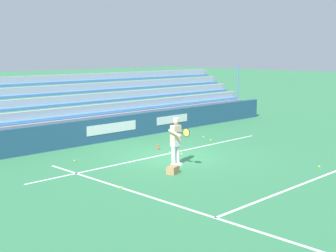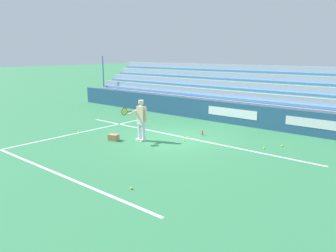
# 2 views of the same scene
# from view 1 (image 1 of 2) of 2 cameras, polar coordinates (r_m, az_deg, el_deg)

# --- Properties ---
(ground_plane) EXTENTS (160.00, 160.00, 0.00)m
(ground_plane) POSITION_cam_1_polar(r_m,az_deg,el_deg) (18.20, 0.59, -3.75)
(ground_plane) COLOR #337A4C
(court_baseline_white) EXTENTS (12.00, 0.10, 0.01)m
(court_baseline_white) POSITION_cam_1_polar(r_m,az_deg,el_deg) (18.54, -0.51, -3.50)
(court_baseline_white) COLOR white
(court_baseline_white) RESTS_ON ground
(court_sideline_white) EXTENTS (0.10, 12.00, 0.01)m
(court_sideline_white) POSITION_cam_1_polar(r_m,az_deg,el_deg) (12.66, 0.47, -9.47)
(court_sideline_white) COLOR white
(court_sideline_white) RESTS_ON ground
(court_service_line_white) EXTENTS (8.22, 0.10, 0.01)m
(court_service_line_white) POSITION_cam_1_polar(r_m,az_deg,el_deg) (14.98, 15.88, -6.89)
(court_service_line_white) COLOR white
(court_service_line_white) RESTS_ON ground
(back_wall_sponsor_board) EXTENTS (23.61, 0.25, 1.10)m
(back_wall_sponsor_board) POSITION_cam_1_polar(r_m,az_deg,el_deg) (21.31, -7.75, -0.45)
(back_wall_sponsor_board) COLOR navy
(back_wall_sponsor_board) RESTS_ON ground
(bleacher_stand) EXTENTS (22.43, 3.20, 3.40)m
(bleacher_stand) POSITION_cam_1_polar(r_m,az_deg,el_deg) (23.07, -11.13, 0.72)
(bleacher_stand) COLOR #9EA3A8
(bleacher_stand) RESTS_ON ground
(tennis_player) EXTENTS (0.58, 1.00, 1.71)m
(tennis_player) POSITION_cam_1_polar(r_m,az_deg,el_deg) (16.62, 0.99, -1.83)
(tennis_player) COLOR silver
(tennis_player) RESTS_ON ground
(ball_box_cardboard) EXTENTS (0.47, 0.40, 0.26)m
(ball_box_cardboard) POSITION_cam_1_polar(r_m,az_deg,el_deg) (15.65, 0.58, -5.38)
(ball_box_cardboard) COLOR #A87F51
(ball_box_cardboard) RESTS_ON ground
(tennis_ball_far_left) EXTENTS (0.07, 0.07, 0.07)m
(tennis_ball_far_left) POSITION_cam_1_polar(r_m,az_deg,el_deg) (14.09, -5.70, -7.47)
(tennis_ball_far_left) COLOR #CCE533
(tennis_ball_far_left) RESTS_ON ground
(tennis_ball_toward_net) EXTENTS (0.07, 0.07, 0.07)m
(tennis_ball_toward_net) POSITION_cam_1_polar(r_m,az_deg,el_deg) (22.27, 4.34, -1.33)
(tennis_ball_toward_net) COLOR #CCE533
(tennis_ball_toward_net) RESTS_ON ground
(tennis_ball_near_player) EXTENTS (0.07, 0.07, 0.07)m
(tennis_ball_near_player) POSITION_cam_1_polar(r_m,az_deg,el_deg) (17.34, 17.97, -4.73)
(tennis_ball_near_player) COLOR #CCE533
(tennis_ball_near_player) RESTS_ON ground
(tennis_ball_by_box) EXTENTS (0.07, 0.07, 0.07)m
(tennis_ball_by_box) POSITION_cam_1_polar(r_m,az_deg,el_deg) (21.47, 5.22, -1.73)
(tennis_ball_by_box) COLOR #CCE533
(tennis_ball_by_box) RESTS_ON ground
(tennis_ball_midcourt) EXTENTS (0.07, 0.07, 0.07)m
(tennis_ball_midcourt) POSITION_cam_1_polar(r_m,az_deg,el_deg) (18.54, 1.66, -3.41)
(tennis_ball_midcourt) COLOR #CCE533
(tennis_ball_midcourt) RESTS_ON ground
(tennis_ball_on_baseline) EXTENTS (0.07, 0.07, 0.07)m
(tennis_ball_on_baseline) POSITION_cam_1_polar(r_m,az_deg,el_deg) (17.70, -11.30, -4.18)
(tennis_ball_on_baseline) COLOR #CCE533
(tennis_ball_on_baseline) RESTS_ON ground
(tennis_ball_far_right) EXTENTS (0.07, 0.07, 0.07)m
(tennis_ball_far_right) POSITION_cam_1_polar(r_m,az_deg,el_deg) (18.76, 0.21, -3.26)
(tennis_ball_far_right) COLOR #CCE533
(tennis_ball_far_right) RESTS_ON ground
(water_bottle) EXTENTS (0.07, 0.07, 0.22)m
(water_bottle) POSITION_cam_1_polar(r_m,az_deg,el_deg) (19.46, -1.25, -2.58)
(water_bottle) COLOR #EA4C33
(water_bottle) RESTS_ON ground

